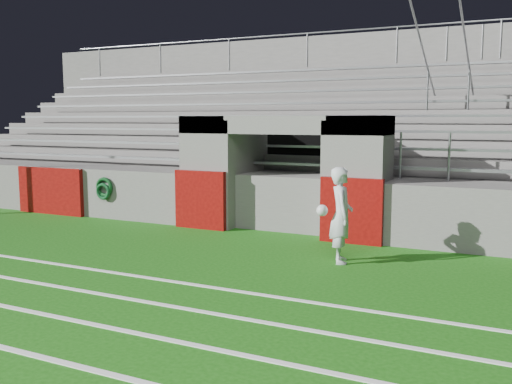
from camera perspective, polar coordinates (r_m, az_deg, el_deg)
The scene contains 4 objects.
ground at distance 9.98m, azimuth -5.66°, elevation -7.39°, with size 90.00×90.00×0.00m, color #15520D.
stadium_structure at distance 16.98m, azimuth 8.66°, elevation 3.71°, with size 26.00×8.48×5.42m.
goalkeeper_with_ball at distance 10.13m, azimuth 8.48°, elevation -2.29°, with size 0.70×0.73×1.70m.
hose_coil at distance 14.91m, azimuth -14.98°, elevation 0.31°, with size 0.51×0.14×0.58m.
Camera 1 is at (5.13, -8.18, 2.52)m, focal length 40.00 mm.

